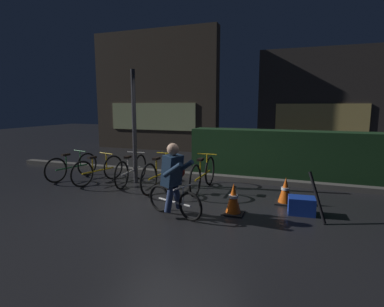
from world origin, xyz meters
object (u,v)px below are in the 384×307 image
at_px(blue_crate, 301,206).
at_px(cyclist, 174,179).
at_px(parked_bike_leftmost, 72,167).
at_px(parked_bike_center_right, 160,174).
at_px(parked_bike_right_mid, 203,175).
at_px(parked_bike_left_mid, 98,170).
at_px(traffic_cone_far, 285,191).
at_px(traffic_cone_near, 233,199).
at_px(parked_bike_center_left, 131,170).
at_px(street_post, 134,127).
at_px(closed_umbrella, 317,197).

xyz_separation_m(blue_crate, cyclist, (-2.04, -0.81, 0.48)).
bearing_deg(parked_bike_leftmost, parked_bike_center_right, -79.29).
bearing_deg(parked_bike_right_mid, parked_bike_leftmost, 92.72).
bearing_deg(parked_bike_left_mid, traffic_cone_far, -76.43).
bearing_deg(traffic_cone_far, parked_bike_center_right, 178.16).
bearing_deg(traffic_cone_near, parked_bike_center_left, 156.88).
xyz_separation_m(street_post, parked_bike_center_right, (0.82, -0.32, -0.98)).
bearing_deg(closed_umbrella, street_post, 26.72).
bearing_deg(parked_bike_center_right, closed_umbrella, -102.57).
bearing_deg(parked_bike_center_left, street_post, -15.83).
height_order(parked_bike_right_mid, cyclist, cyclist).
relative_size(parked_bike_leftmost, traffic_cone_near, 2.75).
distance_m(street_post, closed_umbrella, 4.29).
bearing_deg(blue_crate, closed_umbrella, -47.77).
xyz_separation_m(traffic_cone_near, blue_crate, (1.11, 0.40, -0.11)).
xyz_separation_m(street_post, parked_bike_leftmost, (-1.71, -0.22, -1.02)).
height_order(blue_crate, cyclist, cyclist).
bearing_deg(street_post, closed_umbrella, -15.96).
bearing_deg(cyclist, blue_crate, 40.26).
relative_size(street_post, traffic_cone_near, 4.92).
bearing_deg(parked_bike_leftmost, traffic_cone_far, -79.13).
bearing_deg(closed_umbrella, cyclist, 56.48).
xyz_separation_m(street_post, blue_crate, (3.80, -0.90, -1.19)).
relative_size(parked_bike_center_left, closed_umbrella, 1.88).
relative_size(parked_bike_right_mid, traffic_cone_far, 3.31).
height_order(parked_bike_left_mid, parked_bike_center_right, parked_bike_center_right).
relative_size(parked_bike_center_right, traffic_cone_far, 3.34).
xyz_separation_m(parked_bike_left_mid, blue_crate, (4.63, -0.57, -0.17)).
bearing_deg(blue_crate, parked_bike_right_mid, 158.19).
height_order(street_post, cyclist, street_post).
height_order(parked_bike_leftmost, parked_bike_center_right, parked_bike_center_right).
bearing_deg(closed_umbrella, traffic_cone_near, 49.10).
bearing_deg(parked_bike_left_mid, traffic_cone_near, -90.83).
relative_size(traffic_cone_near, closed_umbrella, 0.64).
bearing_deg(street_post, parked_bike_leftmost, -172.52).
height_order(street_post, parked_bike_center_left, street_post).
bearing_deg(parked_bike_right_mid, parked_bike_center_left, 92.32).
height_order(parked_bike_left_mid, traffic_cone_far, parked_bike_left_mid).
distance_m(parked_bike_left_mid, traffic_cone_near, 3.65).
distance_m(parked_bike_leftmost, parked_bike_right_mid, 3.45).
xyz_separation_m(parked_bike_center_right, traffic_cone_near, (1.87, -0.98, -0.10)).
height_order(parked_bike_leftmost, blue_crate, parked_bike_leftmost).
bearing_deg(traffic_cone_far, parked_bike_right_mid, 169.37).
relative_size(parked_bike_right_mid, closed_umbrella, 2.00).
bearing_deg(parked_bike_leftmost, parked_bike_right_mid, -74.66).
relative_size(parked_bike_leftmost, parked_bike_center_left, 0.94).
height_order(traffic_cone_far, blue_crate, traffic_cone_far).
bearing_deg(parked_bike_center_right, parked_bike_left_mid, 92.32).
bearing_deg(parked_bike_leftmost, parked_bike_center_left, -74.23).
relative_size(parked_bike_left_mid, blue_crate, 3.39).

